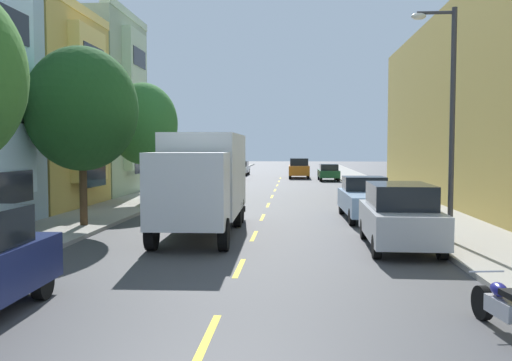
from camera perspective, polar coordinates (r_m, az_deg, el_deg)
The scene contains 18 objects.
ground_plane at distance 36.74m, azimuth 1.85°, elevation -1.25°, with size 160.00×160.00×0.00m, color #424244.
sidewalk_left at distance 35.74m, azimuth -9.73°, elevation -1.31°, with size 3.20×120.00×0.14m, color #A39E93.
sidewalk_right at distance 35.19m, azimuth 13.36°, elevation -1.43°, with size 3.20×120.00×0.14m, color #A39E93.
lane_centerline_dashes at distance 31.27m, azimuth 1.47°, elevation -2.07°, with size 0.14×47.20×0.01m.
townhouse_fourth_sage at distance 37.27m, azimuth -21.21°, elevation 6.96°, with size 12.22×7.57×11.28m.
street_tree_second at distance 21.35m, azimuth -17.48°, elevation 7.03°, with size 4.07×4.07×6.54m.
street_tree_third at distance 29.12m, azimuth -11.54°, elevation 5.72°, with size 3.53×3.53×6.17m.
street_lamp at distance 17.75m, azimuth 19.10°, elevation 7.09°, with size 1.35×0.28×7.03m.
delivery_box_truck at distance 19.50m, azimuth -5.37°, elevation 0.35°, with size 2.56×8.15×3.48m.
parked_hatchback_teal at distance 34.89m, azimuth -5.59°, elevation -0.27°, with size 1.84×4.04×1.50m.
parked_pickup_sky at distance 23.70m, azimuth 11.39°, elevation -1.91°, with size 2.12×5.35×1.73m.
parked_hatchback_black at distance 50.77m, azimuth -2.56°, elevation 0.91°, with size 1.80×4.03×1.50m.
parked_pickup_champagne at distance 28.84m, azimuth -7.35°, elevation -0.92°, with size 2.02×5.31×1.73m.
parked_suv_silver at distance 17.03m, azimuth 14.55°, elevation -3.50°, with size 2.06×4.84×1.93m.
parked_wagon_white at distance 59.38m, azimuth -1.65°, elevation 1.33°, with size 1.84×4.71×1.50m.
parked_hatchback_forest at distance 49.87m, azimuth 7.48°, elevation 0.84°, with size 1.82×4.03×1.50m.
moving_orange_sedan at distance 53.98m, azimuth 4.45°, elevation 1.30°, with size 1.95×4.80×1.93m.
parked_motorcycle at distance 10.02m, azimuth 24.12°, elevation -11.93°, with size 0.62×2.05×0.90m.
Camera 1 is at (1.37, -6.59, 3.02)m, focal length 38.88 mm.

